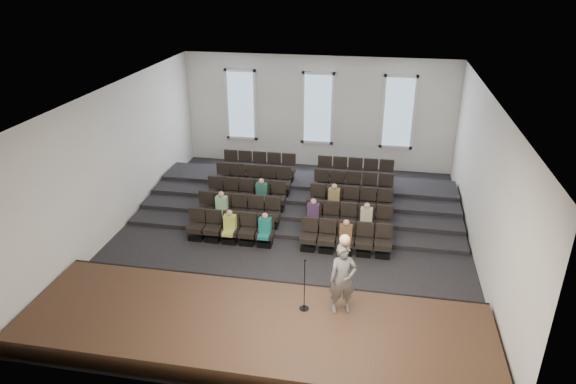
# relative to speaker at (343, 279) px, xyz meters

# --- Properties ---
(ground) EXTENTS (14.00, 14.00, 0.00)m
(ground) POSITION_rel_speaker_xyz_m (-2.11, 4.28, -1.45)
(ground) COLOR black
(ground) RESTS_ON ground
(ceiling) EXTENTS (12.00, 14.00, 0.02)m
(ceiling) POSITION_rel_speaker_xyz_m (-2.11, 4.28, 3.56)
(ceiling) COLOR white
(ceiling) RESTS_ON ground
(wall_back) EXTENTS (12.00, 0.04, 5.00)m
(wall_back) POSITION_rel_speaker_xyz_m (-2.11, 11.30, 1.05)
(wall_back) COLOR white
(wall_back) RESTS_ON ground
(wall_front) EXTENTS (12.00, 0.04, 5.00)m
(wall_front) POSITION_rel_speaker_xyz_m (-2.11, -2.74, 1.05)
(wall_front) COLOR white
(wall_front) RESTS_ON ground
(wall_left) EXTENTS (0.04, 14.00, 5.00)m
(wall_left) POSITION_rel_speaker_xyz_m (-8.13, 4.28, 1.05)
(wall_left) COLOR white
(wall_left) RESTS_ON ground
(wall_right) EXTENTS (0.04, 14.00, 5.00)m
(wall_right) POSITION_rel_speaker_xyz_m (3.91, 4.28, 1.05)
(wall_right) COLOR white
(wall_right) RESTS_ON ground
(stage) EXTENTS (11.80, 3.60, 0.50)m
(stage) POSITION_rel_speaker_xyz_m (-2.11, -0.82, -1.20)
(stage) COLOR #40271B
(stage) RESTS_ON ground
(stage_lip) EXTENTS (11.80, 0.06, 0.52)m
(stage_lip) POSITION_rel_speaker_xyz_m (-2.11, 0.95, -1.20)
(stage_lip) COLOR black
(stage_lip) RESTS_ON ground
(risers) EXTENTS (11.80, 4.80, 0.60)m
(risers) POSITION_rel_speaker_xyz_m (-2.11, 7.45, -1.25)
(risers) COLOR black
(risers) RESTS_ON ground
(seating_rows) EXTENTS (6.80, 4.70, 1.67)m
(seating_rows) POSITION_rel_speaker_xyz_m (-2.11, 5.82, -0.77)
(seating_rows) COLOR black
(seating_rows) RESTS_ON ground
(windows) EXTENTS (8.44, 0.10, 3.24)m
(windows) POSITION_rel_speaker_xyz_m (-2.11, 11.23, 1.25)
(windows) COLOR white
(windows) RESTS_ON wall_back
(audience) EXTENTS (5.45, 2.64, 1.10)m
(audience) POSITION_rel_speaker_xyz_m (-2.11, 4.60, -0.64)
(audience) COLOR #B9CD52
(audience) RESTS_ON seating_rows
(speaker) EXTENTS (0.79, 0.63, 1.90)m
(speaker) POSITION_rel_speaker_xyz_m (0.00, 0.00, 0.00)
(speaker) COLOR #5C5957
(speaker) RESTS_ON stage
(mic_stand) EXTENTS (0.25, 0.25, 1.49)m
(mic_stand) POSITION_rel_speaker_xyz_m (-0.95, -0.11, -0.51)
(mic_stand) COLOR black
(mic_stand) RESTS_ON stage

